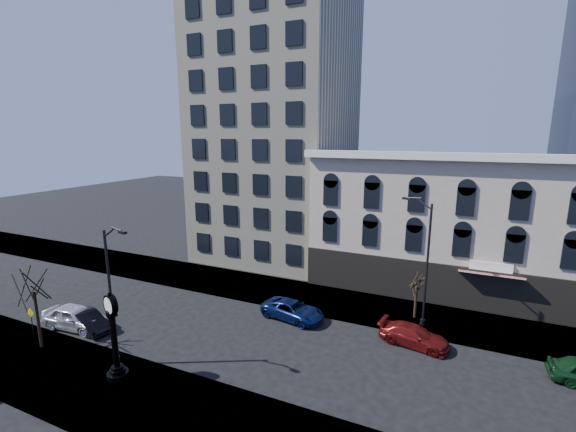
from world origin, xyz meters
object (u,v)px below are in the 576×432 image
at_px(warning_sign, 31,317).
at_px(street_clock, 114,340).
at_px(street_lamp_near, 113,260).
at_px(car_near_b, 87,321).
at_px(car_near_a, 76,317).

bearing_deg(warning_sign, street_clock, -7.47).
relative_size(street_clock, warning_sign, 2.55).
bearing_deg(street_lamp_near, street_clock, -47.50).
bearing_deg(street_clock, street_lamp_near, 138.16).
bearing_deg(car_near_b, street_clock, -106.49).
height_order(street_clock, warning_sign, street_clock).
height_order(street_clock, car_near_b, street_clock).
bearing_deg(street_clock, car_near_b, 170.25).
height_order(car_near_a, car_near_b, car_near_a).
bearing_deg(car_near_a, street_clock, -117.81).
relative_size(street_clock, car_near_b, 1.26).
relative_size(street_clock, car_near_a, 1.05).
distance_m(street_clock, warning_sign, 9.21).
distance_m(car_near_a, car_near_b, 1.00).
relative_size(street_lamp_near, car_near_b, 2.12).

